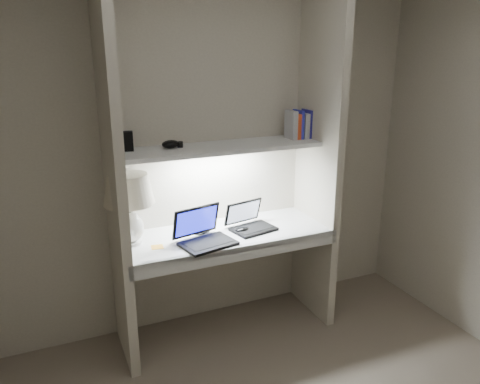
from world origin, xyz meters
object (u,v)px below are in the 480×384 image
laptop_main (204,235)px  laptop_netbook (250,223)px  table_lamp (129,198)px  speaker (208,216)px  book_row (300,125)px

laptop_main → laptop_netbook: 0.40m
table_lamp → speaker: (0.57, 0.12, -0.25)m
table_lamp → laptop_netbook: bearing=-3.9°
table_lamp → book_row: size_ratio=2.31×
laptop_netbook → speaker: laptop_netbook is taller
laptop_main → speaker: 0.31m
table_lamp → laptop_netbook: table_lamp is taller
book_row → laptop_main: bearing=-164.6°
laptop_netbook → speaker: size_ratio=2.54×
laptop_netbook → book_row: book_row is taller
table_lamp → laptop_main: (0.44, -0.16, -0.27)m
laptop_main → laptop_netbook: size_ratio=1.16×
table_lamp → book_row: bearing=3.2°
table_lamp → laptop_netbook: (0.82, -0.06, -0.28)m
speaker → book_row: (0.71, -0.05, 0.62)m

